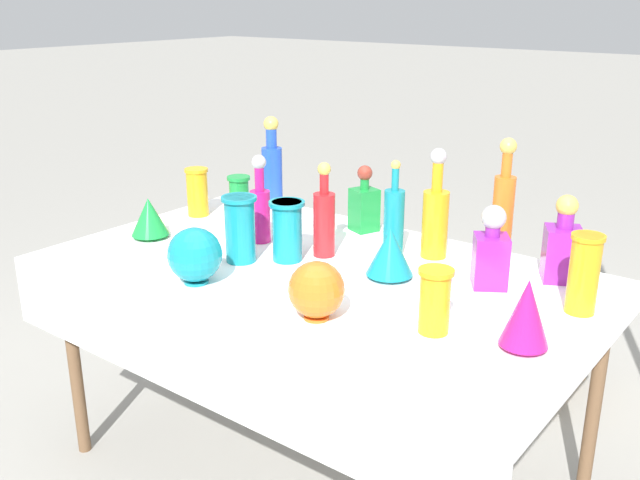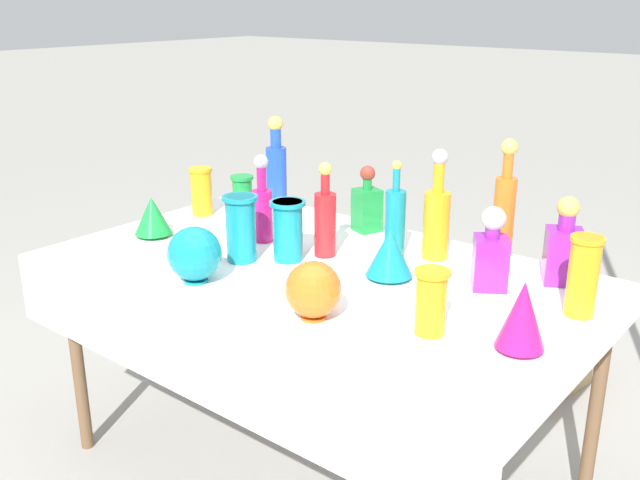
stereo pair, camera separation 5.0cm
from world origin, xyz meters
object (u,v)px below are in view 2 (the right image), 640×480
tall_bottle_3 (395,220)px  cardboard_box_behind_left (513,340)px  tall_bottle_4 (262,207)px  fluted_vase_0 (522,315)px  slender_vase_3 (241,226)px  slender_vase_5 (201,190)px  slender_vase_2 (583,274)px  slender_vase_0 (431,300)px  fluted_vase_2 (390,253)px  slender_vase_1 (288,229)px  tall_bottle_2 (325,219)px  square_decanter_2 (367,205)px  round_bowl_1 (194,254)px  fluted_vase_1 (152,216)px  round_bowl_0 (313,290)px  tall_bottle_5 (276,169)px  square_decanter_0 (491,253)px  cardboard_box_behind_right (436,293)px  slender_vase_4 (243,198)px  square_decanter_1 (564,248)px  tall_bottle_1 (504,215)px  tall_bottle_0 (437,217)px

tall_bottle_3 → cardboard_box_behind_left: tall_bottle_3 is taller
tall_bottle_4 → fluted_vase_0: bearing=-11.1°
slender_vase_3 → slender_vase_5: 0.55m
slender_vase_2 → fluted_vase_0: size_ratio=1.23×
tall_bottle_3 → slender_vase_2: tall_bottle_3 is taller
slender_vase_0 → fluted_vase_2: slender_vase_0 is taller
slender_vase_1 → fluted_vase_0: size_ratio=1.09×
cardboard_box_behind_left → tall_bottle_2: bearing=-107.3°
square_decanter_2 → round_bowl_1: 0.73m
round_bowl_1 → cardboard_box_behind_left: 1.59m
slender_vase_0 → fluted_vase_1: (-1.17, 0.05, -0.02)m
slender_vase_3 → cardboard_box_behind_left: 1.43m
tall_bottle_3 → round_bowl_0: bearing=-79.3°
tall_bottle_5 → slender_vase_1: size_ratio=1.87×
tall_bottle_3 → square_decanter_0: 0.37m
slender_vase_3 → cardboard_box_behind_right: bearing=92.3°
tall_bottle_2 → slender_vase_2: size_ratio=1.41×
slender_vase_4 → tall_bottle_4: bearing=-27.4°
tall_bottle_3 → tall_bottle_4: size_ratio=1.04×
square_decanter_0 → cardboard_box_behind_left: 1.13m
square_decanter_2 → slender_vase_3: square_decanter_2 is taller
tall_bottle_5 → square_decanter_1: bearing=-2.9°
slender_vase_1 → slender_vase_2: bearing=11.2°
slender_vase_1 → cardboard_box_behind_right: slender_vase_1 is taller
slender_vase_4 → slender_vase_2: bearing=-0.5°
tall_bottle_1 → round_bowl_0: tall_bottle_1 is taller
fluted_vase_1 → round_bowl_1: bearing=-23.5°
square_decanter_1 → cardboard_box_behind_left: (-0.40, 0.67, -0.70)m
slender_vase_0 → slender_vase_2: bearing=53.9°
square_decanter_1 → tall_bottle_3: bearing=-166.6°
slender_vase_4 → fluted_vase_1: 0.34m
tall_bottle_4 → tall_bottle_5: (-0.25, 0.35, 0.03)m
tall_bottle_4 → square_decanter_0: bearing=7.9°
tall_bottle_5 → round_bowl_1: (0.35, -0.75, -0.07)m
square_decanter_1 → round_bowl_1: square_decanter_1 is taller
tall_bottle_2 → fluted_vase_0: bearing=-16.2°
fluted_vase_0 → fluted_vase_2: (-0.51, 0.19, -0.01)m
tall_bottle_5 → fluted_vase_1: size_ratio=2.55×
tall_bottle_1 → fluted_vase_1: size_ratio=2.88×
square_decanter_0 → round_bowl_0: square_decanter_0 is taller
tall_bottle_0 → slender_vase_2: bearing=-15.1°
cardboard_box_behind_right → slender_vase_2: bearing=-46.6°
tall_bottle_3 → slender_vase_5: bearing=-174.4°
round_bowl_0 → cardboard_box_behind_left: round_bowl_0 is taller
tall_bottle_3 → slender_vase_5: (-0.84, -0.08, -0.02)m
tall_bottle_0 → tall_bottle_1: tall_bottle_1 is taller
square_decanter_0 → slender_vase_0: bearing=-86.8°
slender_vase_4 → slender_vase_5: size_ratio=0.98×
square_decanter_1 → slender_vase_2: size_ratio=1.20×
tall_bottle_2 → cardboard_box_behind_left: 1.22m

